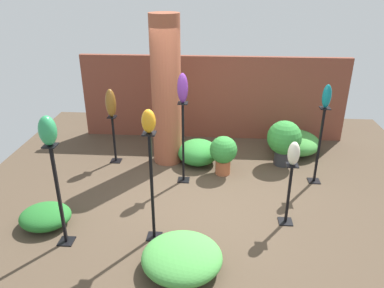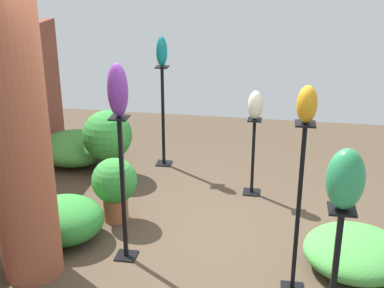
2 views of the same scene
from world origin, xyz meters
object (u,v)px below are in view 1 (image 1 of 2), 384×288
Objects in this scene: art_vase_amber at (149,121)px; art_vase_violet at (183,88)px; art_vase_jade at (48,131)px; potted_plant_front_right at (284,139)px; pedestal_teal at (319,149)px; pedestal_ivory at (288,197)px; art_vase_ivory at (294,153)px; pedestal_jade at (60,200)px; art_vase_teal at (327,96)px; art_vase_bronze at (111,103)px; pedestal_amber at (152,192)px; pedestal_violet at (183,146)px; pedestal_bronze at (114,142)px; brick_pillar at (166,92)px; potted_plant_back_center at (223,152)px.

art_vase_amber is 0.62× the size of art_vase_violet.
potted_plant_front_right is (3.23, 2.52, -1.11)m from art_vase_jade.
pedestal_teal is 1.43m from pedestal_ivory.
art_vase_ivory is at bearing 12.36° from art_vase_jade.
pedestal_jade reaches higher than potted_plant_front_right.
art_vase_teal is (2.53, 1.71, -0.16)m from art_vase_amber.
pedestal_ivory is 1.81× the size of art_vase_bronze.
art_vase_teal is at bearing -8.14° from art_vase_bronze.
pedestal_amber reaches higher than pedestal_ivory.
pedestal_violet is 2.97× the size of art_vase_violet.
potted_plant_front_right is (3.23, 2.52, -0.15)m from pedestal_jade.
pedestal_jade is 2.48m from art_vase_violet.
art_vase_bronze is (-1.12, 2.24, 0.46)m from pedestal_amber.
art_vase_ivory is at bearing -118.88° from pedestal_teal.
pedestal_bronze is 1.97m from art_vase_violet.
pedestal_amber is 0.98m from art_vase_amber.
pedestal_jade is at bearing -152.85° from pedestal_teal.
art_vase_amber is at bearing -87.20° from brick_pillar.
potted_plant_back_center is at bearing 44.57° from art_vase_jade.
pedestal_bronze is at bearing 149.35° from pedestal_ivory.
art_vase_teal is (2.53, 1.71, 0.82)m from pedestal_amber.
pedestal_amber is at bearing -45.00° from art_vase_amber.
brick_pillar is 9.10× the size of art_vase_amber.
pedestal_jade reaches higher than pedestal_teal.
brick_pillar reaches higher than pedestal_violet.
art_vase_ivory is at bearing 14.45° from art_vase_amber.
art_vase_ivory is (1.85, 0.48, 0.39)m from pedestal_amber.
art_vase_jade is 4.25m from potted_plant_front_right.
art_vase_jade is 1.10× the size of art_vase_ivory.
pedestal_teal is at bearing 27.15° from art_vase_jade.
art_vase_ivory is at bearing -43.76° from brick_pillar.
art_vase_ivory is (2.97, -1.76, 0.70)m from pedestal_bronze.
pedestal_violet is 4.24× the size of art_vase_ivory.
pedestal_teal is 1.44× the size of pedestal_ivory.
pedestal_jade is at bearing -142.04° from potted_plant_front_right.
art_vase_violet is at bearing -64.30° from brick_pillar.
art_vase_amber is at bearing -63.44° from pedestal_bronze.
pedestal_teal is 1.89× the size of potted_plant_back_center.
pedestal_teal reaches higher than potted_plant_front_right.
pedestal_violet is at bearing -155.62° from potted_plant_back_center.
art_vase_violet is 1.26× the size of art_vase_teal.
pedestal_jade reaches higher than pedestal_ivory.
pedestal_ivory is at bearing -34.81° from pedestal_violet.
art_vase_amber reaches higher than pedestal_amber.
art_vase_bronze is (-1.12, 2.24, -0.52)m from art_vase_amber.
brick_pillar reaches higher than pedestal_bronze.
potted_plant_front_right is (2.18, -0.02, -0.85)m from brick_pillar.
art_vase_violet reaches higher than pedestal_jade.
art_vase_jade is 2.46m from art_vase_bronze.
brick_pillar is at bearing 92.80° from pedestal_amber.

